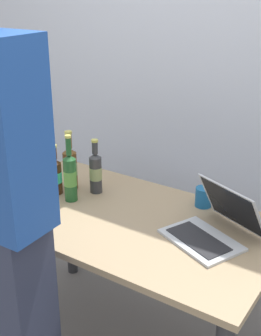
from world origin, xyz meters
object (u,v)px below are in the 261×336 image
at_px(beer_bottle_brown, 70,176).
at_px(laptop, 214,225).
at_px(beer_bottle_dark, 55,175).
at_px(beer_bottle_green, 96,172).
at_px(coffee_mug, 204,197).
at_px(beer_bottle_amber, 70,167).

bearing_deg(beer_bottle_brown, laptop, 5.82).
bearing_deg(beer_bottle_dark, beer_bottle_green, 37.46).
relative_size(laptop, beer_bottle_brown, 1.28).
distance_m(laptop, beer_bottle_dark, 0.85).
bearing_deg(laptop, beer_bottle_green, 174.29).
bearing_deg(coffee_mug, laptop, -56.36).
relative_size(beer_bottle_green, beer_bottle_amber, 0.91).
bearing_deg(coffee_mug, beer_bottle_brown, -152.00).
bearing_deg(laptop, beer_bottle_amber, 177.62).
relative_size(beer_bottle_brown, beer_bottle_amber, 1.09).
bearing_deg(beer_bottle_brown, beer_bottle_green, 72.34).
bearing_deg(beer_bottle_amber, laptop, -2.38).
relative_size(beer_bottle_dark, beer_bottle_amber, 0.84).
xyz_separation_m(beer_bottle_dark, coffee_mug, (0.69, 0.29, -0.05)).
height_order(beer_bottle_dark, beer_bottle_amber, beer_bottle_amber).
bearing_deg(beer_bottle_green, coffee_mug, 17.11).
xyz_separation_m(laptop, beer_bottle_brown, (-0.73, -0.07, 0.08)).
xyz_separation_m(beer_bottle_green, beer_bottle_amber, (-0.14, -0.03, 0.01)).
distance_m(beer_bottle_dark, beer_bottle_amber, 0.09).
xyz_separation_m(beer_bottle_amber, coffee_mug, (0.67, 0.20, -0.07)).
relative_size(laptop, beer_bottle_dark, 1.65).
relative_size(beer_bottle_dark, coffee_mug, 2.29).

